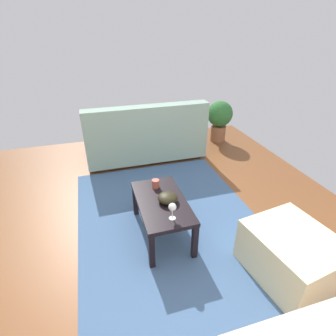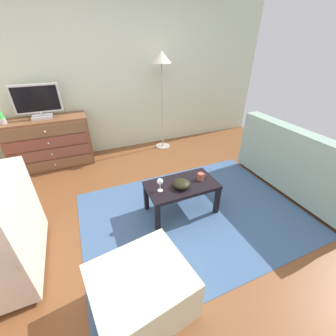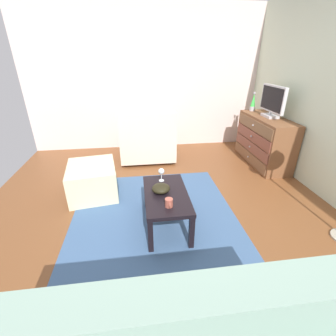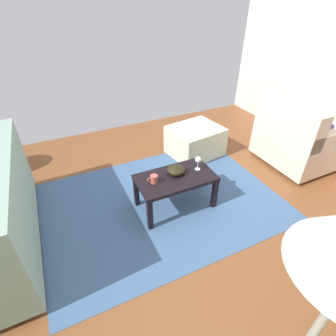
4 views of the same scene
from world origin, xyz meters
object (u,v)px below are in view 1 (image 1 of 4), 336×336
object	(u,v)px
wine_glass	(172,208)
bowl_decorative	(168,198)
couch_large	(145,137)
potted_plant	(220,117)
coffee_table	(162,206)
mug	(156,183)
ottoman	(291,255)

from	to	relation	value
wine_glass	bowl_decorative	world-z (taller)	wine_glass
couch_large	potted_plant	bearing A→B (deg)	-79.02
coffee_table	potted_plant	size ratio (longest dim) A/B	1.14
potted_plant	couch_large	bearing A→B (deg)	100.98
couch_large	mug	bearing A→B (deg)	172.18
bowl_decorative	couch_large	xyz separation A→B (m)	(1.79, -0.16, -0.11)
couch_large	bowl_decorative	bearing A→B (deg)	174.89
wine_glass	couch_large	world-z (taller)	couch_large
coffee_table	couch_large	xyz separation A→B (m)	(1.76, -0.21, -0.00)
potted_plant	coffee_table	bearing A→B (deg)	141.59
coffee_table	wine_glass	bearing A→B (deg)	-176.13
bowl_decorative	potted_plant	bearing A→B (deg)	-37.09
bowl_decorative	ottoman	distance (m)	1.15
ottoman	potted_plant	distance (m)	2.90
coffee_table	bowl_decorative	bearing A→B (deg)	-121.10
bowl_decorative	wine_glass	bearing A→B (deg)	172.44
couch_large	ottoman	world-z (taller)	couch_large
coffee_table	ottoman	xyz separation A→B (m)	(-0.77, -0.89, -0.14)
wine_glass	ottoman	size ratio (longest dim) A/B	0.22
coffee_table	mug	bearing A→B (deg)	-0.87
mug	potted_plant	size ratio (longest dim) A/B	0.16
wine_glass	potted_plant	bearing A→B (deg)	-34.60
coffee_table	wine_glass	distance (m)	0.33
coffee_table	couch_large	world-z (taller)	couch_large
wine_glass	mug	size ratio (longest dim) A/B	1.38
mug	ottoman	distance (m)	1.37
ottoman	potted_plant	xyz separation A→B (m)	(2.80, -0.72, 0.23)
bowl_decorative	coffee_table	bearing A→B (deg)	58.90
wine_glass	potted_plant	world-z (taller)	potted_plant
mug	coffee_table	bearing A→B (deg)	179.13
coffee_table	potted_plant	xyz separation A→B (m)	(2.03, -1.61, 0.09)
bowl_decorative	couch_large	world-z (taller)	couch_large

